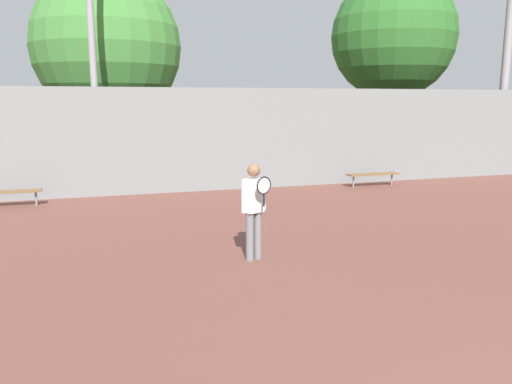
{
  "coord_description": "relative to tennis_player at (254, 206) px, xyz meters",
  "views": [
    {
      "loc": [
        -3.33,
        -1.48,
        2.81
      ],
      "look_at": [
        -0.41,
        7.94,
        1.0
      ],
      "focal_mm": 35.0,
      "sensor_mm": 36.0,
      "label": 1
    }
  ],
  "objects": [
    {
      "name": "bench_courtside_near",
      "position": [
        -4.92,
        6.2,
        -0.58
      ],
      "size": [
        1.61,
        0.4,
        0.44
      ],
      "color": "brown",
      "rests_on": "ground_plane"
    },
    {
      "name": "light_pole_center_back",
      "position": [
        -2.62,
        7.25,
        4.42
      ],
      "size": [
        0.9,
        0.6,
        8.47
      ],
      "color": "#939399",
      "rests_on": "ground_plane"
    },
    {
      "name": "tennis_player",
      "position": [
        0.0,
        0.0,
        0.0
      ],
      "size": [
        0.5,
        0.48,
        1.73
      ],
      "rotation": [
        0.0,
        0.0,
        0.37
      ],
      "color": "slate",
      "rests_on": "ground_plane"
    },
    {
      "name": "bench_courtside_far",
      "position": [
        6.01,
        6.2,
        -0.58
      ],
      "size": [
        1.79,
        0.4,
        0.44
      ],
      "color": "brown",
      "rests_on": "ground_plane"
    },
    {
      "name": "back_fence",
      "position": [
        0.82,
        7.09,
        0.62
      ],
      "size": [
        25.46,
        0.06,
        3.2
      ],
      "color": "gray",
      "rests_on": "ground_plane"
    },
    {
      "name": "tree_green_tall",
      "position": [
        9.19,
        10.47,
        4.4
      ],
      "size": [
        5.08,
        5.08,
        7.94
      ],
      "color": "brown",
      "rests_on": "ground_plane"
    },
    {
      "name": "light_pole_near_left",
      "position": [
        12.1,
        7.35,
        3.89
      ],
      "size": [
        0.9,
        0.6,
        8.6
      ],
      "color": "#939399",
      "rests_on": "ground_plane"
    },
    {
      "name": "tree_green_broad",
      "position": [
        -2.13,
        11.54,
        3.75
      ],
      "size": [
        5.41,
        5.41,
        7.45
      ],
      "color": "brown",
      "rests_on": "ground_plane"
    }
  ]
}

